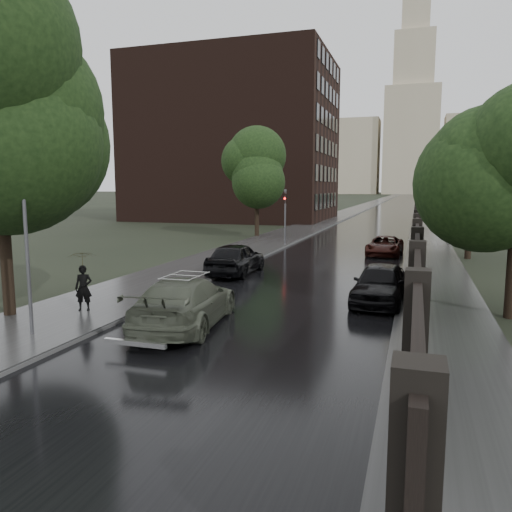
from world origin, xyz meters
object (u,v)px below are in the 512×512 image
object	(u,v)px
tree_right_b	(472,173)
traffic_light	(285,212)
tree_right_c	(452,178)
volga_sedan	(185,302)
hatchback_left	(236,258)
lamp_post	(27,243)
car_right_near	(380,284)
pedestrian_umbrella	(82,263)
tree_left_far	(257,174)
car_right_far	(385,246)

from	to	relation	value
tree_right_b	traffic_light	bearing A→B (deg)	165.76
tree_right_c	volga_sedan	distance (m)	37.53
tree_right_c	hatchback_left	bearing A→B (deg)	-112.21
tree_right_b	hatchback_left	bearing A→B (deg)	-140.47
lamp_post	hatchback_left	size ratio (longest dim) A/B	1.12
hatchback_left	car_right_near	world-z (taller)	hatchback_left
pedestrian_umbrella	tree_left_far	bearing A→B (deg)	74.32
car_right_far	lamp_post	bearing A→B (deg)	-108.75
traffic_light	car_right_far	xyz separation A→B (m)	(7.09, -3.06, -1.81)
car_right_near	tree_right_c	bearing A→B (deg)	86.10
tree_right_c	traffic_light	xyz separation A→B (m)	(-11.80, -15.01, -2.55)
hatchback_left	car_right_near	size ratio (longest dim) A/B	1.07
lamp_post	hatchback_left	xyz separation A→B (m)	(1.82, 11.36, -1.90)
volga_sedan	traffic_light	bearing A→B (deg)	-90.63
hatchback_left	pedestrian_umbrella	bearing A→B (deg)	76.01
car_right_near	pedestrian_umbrella	distance (m)	10.23
tree_right_b	traffic_light	xyz separation A→B (m)	(-11.80, 2.99, -2.55)
hatchback_left	car_right_near	distance (m)	8.08
tree_right_c	lamp_post	size ratio (longest dim) A/B	1.37
lamp_post	traffic_light	world-z (taller)	lamp_post
volga_sedan	pedestrian_umbrella	size ratio (longest dim) A/B	2.24
traffic_light	car_right_near	world-z (taller)	traffic_light
tree_right_c	car_right_far	bearing A→B (deg)	-104.62
tree_left_far	tree_right_b	distance (m)	17.45
tree_right_b	tree_right_c	xyz separation A→B (m)	(0.00, 18.00, 0.00)
tree_right_b	car_right_far	xyz separation A→B (m)	(-4.71, -0.07, -4.36)
lamp_post	hatchback_left	distance (m)	11.66
tree_left_far	volga_sedan	xyz separation A→B (m)	(6.08, -26.08, -4.49)
tree_right_b	lamp_post	bearing A→B (deg)	-122.18
tree_left_far	traffic_light	bearing A→B (deg)	-53.53
lamp_post	pedestrian_umbrella	xyz separation A→B (m)	(-0.27, 2.65, -0.96)
volga_sedan	car_right_far	distance (m)	18.62
lamp_post	hatchback_left	world-z (taller)	lamp_post
tree_right_b	car_right_near	bearing A→B (deg)	-107.23
traffic_light	pedestrian_umbrella	size ratio (longest dim) A/B	1.72
car_right_far	pedestrian_umbrella	xyz separation A→B (m)	(-8.46, -17.78, 1.12)
tree_left_far	tree_right_c	size ratio (longest dim) A/B	1.05
car_right_near	tree_right_b	bearing A→B (deg)	76.35
lamp_post	hatchback_left	bearing A→B (deg)	80.91
tree_right_c	pedestrian_umbrella	distance (m)	38.33
tree_right_c	volga_sedan	xyz separation A→B (m)	(-9.42, -36.08, -4.19)
tree_right_c	tree_left_far	bearing A→B (deg)	-147.17
tree_right_b	traffic_light	distance (m)	12.44
traffic_light	car_right_far	world-z (taller)	traffic_light
tree_right_c	car_right_far	size ratio (longest dim) A/B	1.65
car_right_near	pedestrian_umbrella	size ratio (longest dim) A/B	1.83
tree_left_far	pedestrian_umbrella	size ratio (longest dim) A/B	3.18
tree_right_b	lamp_post	distance (m)	24.33
car_right_near	pedestrian_umbrella	bearing A→B (deg)	-149.37
hatchback_left	traffic_light	bearing A→B (deg)	-87.12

